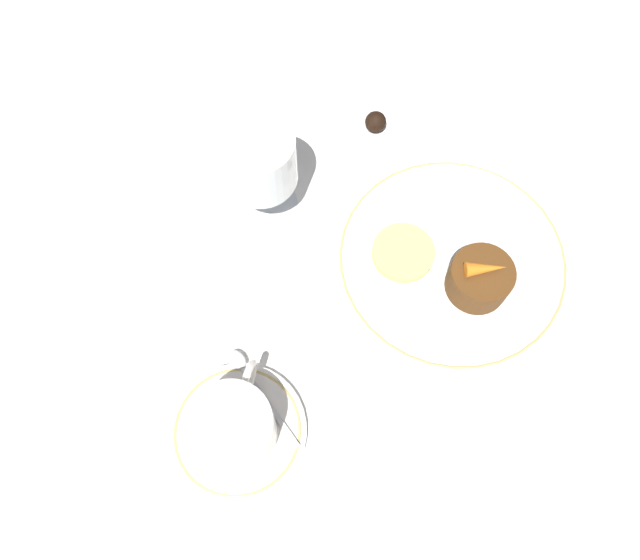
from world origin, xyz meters
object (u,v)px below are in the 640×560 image
object	(u,v)px
coffee_cup	(233,428)
dessert_cake	(479,279)
dinner_plate	(451,262)
wine_glass	(259,164)
fork	(473,136)

from	to	relation	value
coffee_cup	dessert_cake	size ratio (longest dim) A/B	1.63
dinner_plate	dessert_cake	world-z (taller)	dessert_cake
coffee_cup	dessert_cake	bearing A→B (deg)	-42.49
dinner_plate	dessert_cake	bearing A→B (deg)	-129.38
dinner_plate	wine_glass	size ratio (longest dim) A/B	2.11
wine_glass	dessert_cake	distance (m)	0.25
fork	dessert_cake	distance (m)	0.20
dinner_plate	coffee_cup	xyz separation A→B (m)	(-0.23, 0.16, 0.03)
coffee_cup	fork	bearing A→B (deg)	-21.38
dinner_plate	fork	size ratio (longest dim) A/B	1.32
fork	dessert_cake	xyz separation A→B (m)	(-0.19, -0.03, 0.03)
dinner_plate	fork	bearing A→B (deg)	1.78
wine_glass	dessert_cake	world-z (taller)	wine_glass
coffee_cup	dessert_cake	xyz separation A→B (m)	(0.21, -0.19, -0.01)
dessert_cake	coffee_cup	bearing A→B (deg)	137.51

